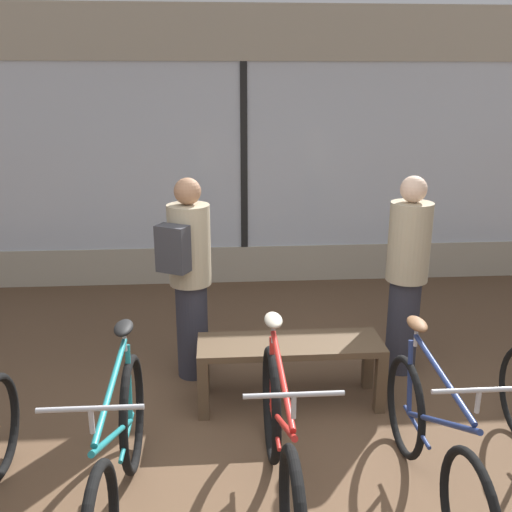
{
  "coord_description": "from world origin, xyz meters",
  "views": [
    {
      "loc": [
        -0.33,
        -2.82,
        2.4
      ],
      "look_at": [
        0.0,
        1.85,
        0.95
      ],
      "focal_mm": 40.0,
      "sensor_mm": 36.0,
      "label": 1
    }
  ],
  "objects_px": {
    "customer_near_rack": "(407,273)",
    "customer_by_window": "(189,274)",
    "bicycle_center_left": "(119,462)",
    "bicycle_center_right": "(432,446)",
    "bicycle_center": "(281,450)",
    "display_bench": "(290,353)"
  },
  "relations": [
    {
      "from": "bicycle_center",
      "to": "customer_near_rack",
      "type": "bearing_deg",
      "value": 52.86
    },
    {
      "from": "bicycle_center_left",
      "to": "customer_by_window",
      "type": "height_order",
      "value": "customer_by_window"
    },
    {
      "from": "customer_near_rack",
      "to": "customer_by_window",
      "type": "xyz_separation_m",
      "value": [
        -1.78,
        0.03,
        0.02
      ]
    },
    {
      "from": "bicycle_center",
      "to": "customer_near_rack",
      "type": "distance_m",
      "value": 2.07
    },
    {
      "from": "bicycle_center",
      "to": "display_bench",
      "type": "relative_size",
      "value": 1.3
    },
    {
      "from": "bicycle_center_right",
      "to": "display_bench",
      "type": "height_order",
      "value": "bicycle_center_right"
    },
    {
      "from": "bicycle_center_left",
      "to": "customer_by_window",
      "type": "relative_size",
      "value": 1.08
    },
    {
      "from": "bicycle_center_left",
      "to": "customer_by_window",
      "type": "distance_m",
      "value": 1.78
    },
    {
      "from": "bicycle_center_left",
      "to": "display_bench",
      "type": "xyz_separation_m",
      "value": [
        1.1,
        1.2,
        0.01
      ]
    },
    {
      "from": "bicycle_center",
      "to": "bicycle_center_right",
      "type": "relative_size",
      "value": 1.09
    },
    {
      "from": "bicycle_center_left",
      "to": "customer_by_window",
      "type": "bearing_deg",
      "value": 78.85
    },
    {
      "from": "customer_by_window",
      "to": "display_bench",
      "type": "bearing_deg",
      "value": -31.86
    },
    {
      "from": "display_bench",
      "to": "bicycle_center",
      "type": "bearing_deg",
      "value": -99.88
    },
    {
      "from": "bicycle_center_right",
      "to": "display_bench",
      "type": "distance_m",
      "value": 1.33
    },
    {
      "from": "bicycle_center",
      "to": "bicycle_center_right",
      "type": "xyz_separation_m",
      "value": [
        0.88,
        0.01,
        -0.03
      ]
    },
    {
      "from": "bicycle_center_left",
      "to": "bicycle_center",
      "type": "bearing_deg",
      "value": 2.75
    },
    {
      "from": "bicycle_center_left",
      "to": "bicycle_center",
      "type": "xyz_separation_m",
      "value": [
        0.89,
        0.04,
        0.0
      ]
    },
    {
      "from": "bicycle_center_left",
      "to": "bicycle_center_right",
      "type": "height_order",
      "value": "bicycle_center_left"
    },
    {
      "from": "bicycle_center_right",
      "to": "customer_by_window",
      "type": "bearing_deg",
      "value": 131.8
    },
    {
      "from": "bicycle_center_left",
      "to": "customer_near_rack",
      "type": "xyz_separation_m",
      "value": [
        2.11,
        1.65,
        0.48
      ]
    },
    {
      "from": "bicycle_center",
      "to": "bicycle_center_right",
      "type": "distance_m",
      "value": 0.88
    },
    {
      "from": "display_bench",
      "to": "customer_by_window",
      "type": "bearing_deg",
      "value": 148.14
    }
  ]
}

